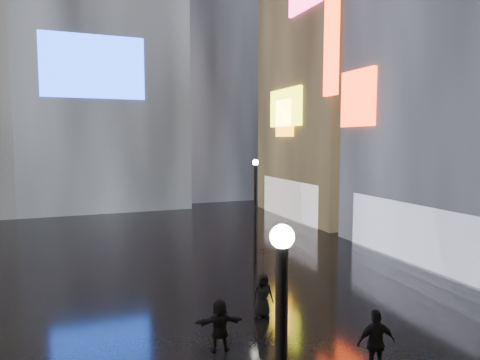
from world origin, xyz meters
TOP-DOWN VIEW (x-y plane):
  - ground at (0.00, 20.00)m, footprint 140.00×140.00m
  - building_right_far at (15.98, 30.00)m, footprint 10.28×12.00m
  - tower_flank_right at (9.00, 46.00)m, footprint 12.00×12.00m
  - lamp_far at (3.85, 19.83)m, footprint 0.30×0.30m
  - pedestrian_3 at (2.64, 8.89)m, footprint 1.11×0.64m
  - pedestrian_4 at (1.40, 13.40)m, footprint 0.78×0.53m
  - pedestrian_5 at (-0.79, 11.62)m, footprint 1.50×0.69m
  - umbrella_2 at (1.40, 13.40)m, footprint 1.28×1.29m

SIDE VIEW (x-z plane):
  - ground at x=0.00m, z-range 0.00..0.00m
  - pedestrian_4 at x=1.40m, z-range 0.00..1.53m
  - pedestrian_5 at x=-0.79m, z-range 0.00..1.56m
  - pedestrian_3 at x=2.64m, z-range 0.00..1.78m
  - umbrella_2 at x=1.40m, z-range 1.53..2.48m
  - lamp_far at x=3.85m, z-range 0.34..5.54m
  - building_right_far at x=15.98m, z-range -0.02..27.98m
  - tower_flank_right at x=9.00m, z-range 0.00..34.00m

